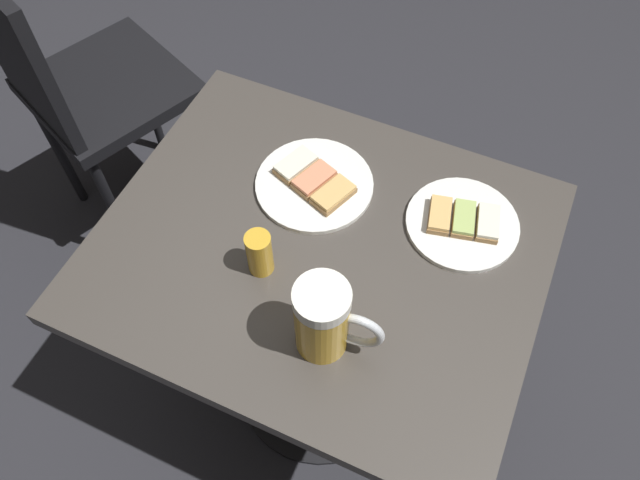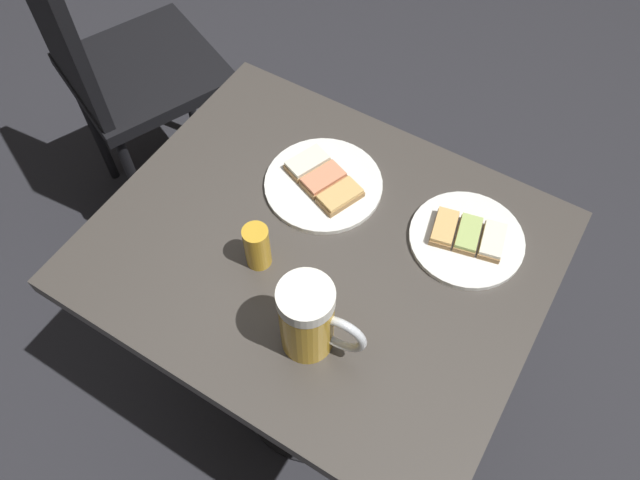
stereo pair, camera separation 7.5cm
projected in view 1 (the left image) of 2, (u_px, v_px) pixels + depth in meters
The scene contains 7 objects.
ground_plane at pixel (320, 383), 1.69m from camera, with size 6.00×6.00×0.00m, color #28282D.
cafe_table at pixel (320, 288), 1.23m from camera, with size 0.65×0.79×0.71m.
plate_near at pixel (463, 222), 1.12m from camera, with size 0.21×0.21×0.03m.
plate_far at pixel (314, 183), 1.17m from camera, with size 0.23×0.23×0.03m.
beer_mug at pixel (325, 320), 0.93m from camera, with size 0.09×0.14×0.16m.
beer_glass_small at pixel (259, 253), 1.04m from camera, with size 0.04×0.04×0.09m, color gold.
cafe_chair at pixel (81, 86), 1.55m from camera, with size 0.50×0.50×0.91m.
Camera 1 is at (0.54, 0.24, 1.64)m, focal length 34.48 mm.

